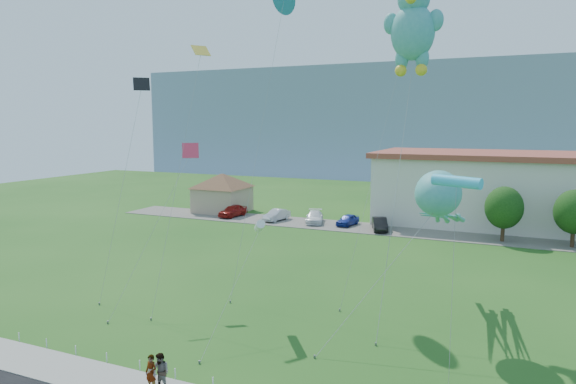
# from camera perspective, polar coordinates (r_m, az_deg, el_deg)

# --- Properties ---
(ground) EXTENTS (160.00, 160.00, 0.00)m
(ground) POSITION_cam_1_polar(r_m,az_deg,el_deg) (24.79, -4.55, -19.99)
(ground) COLOR #1D4D15
(ground) RESTS_ON ground
(parking_strip) EXTENTS (70.00, 6.00, 0.06)m
(parking_strip) POSITION_cam_1_polar(r_m,az_deg,el_deg) (56.49, 12.50, -4.26)
(parking_strip) COLOR #59544C
(parking_strip) RESTS_ON ground
(hill_ridge) EXTENTS (160.00, 50.00, 25.00)m
(hill_ridge) POSITION_cam_1_polar(r_m,az_deg,el_deg) (139.71, 19.53, 7.61)
(hill_ridge) COLOR slate
(hill_ridge) RESTS_ON ground
(pavilion) EXTENTS (9.20, 9.20, 5.00)m
(pavilion) POSITION_cam_1_polar(r_m,az_deg,el_deg) (67.42, -7.31, 0.36)
(pavilion) COLOR tan
(pavilion) RESTS_ON ground
(tree_near) EXTENTS (3.60, 3.60, 5.47)m
(tree_near) POSITION_cam_1_polar(r_m,az_deg,el_deg) (53.93, 22.88, -1.61)
(tree_near) COLOR #3F2B19
(tree_near) RESTS_ON ground
(tree_mid) EXTENTS (3.60, 3.60, 5.47)m
(tree_mid) POSITION_cam_1_polar(r_m,az_deg,el_deg) (54.21, 29.23, -1.94)
(tree_mid) COLOR #3F2B19
(tree_mid) RESTS_ON ground
(pedestrian_left) EXTENTS (0.61, 0.43, 1.57)m
(pedestrian_left) POSITION_cam_1_polar(r_m,az_deg,el_deg) (24.02, -14.97, -18.82)
(pedestrian_left) COLOR gray
(pedestrian_left) RESTS_ON sidewalk
(pedestrian_right) EXTENTS (0.84, 0.68, 1.65)m
(pedestrian_right) POSITION_cam_1_polar(r_m,az_deg,el_deg) (23.88, -13.94, -18.85)
(pedestrian_right) COLOR gray
(pedestrian_right) RESTS_ON sidewalk
(parked_car_red) EXTENTS (2.36, 4.50, 1.46)m
(parked_car_red) POSITION_cam_1_polar(r_m,az_deg,el_deg) (63.77, -6.14, -2.07)
(parked_car_red) COLOR #A01813
(parked_car_red) RESTS_ON parking_strip
(parked_car_silver) EXTENTS (2.17, 4.19, 1.31)m
(parked_car_silver) POSITION_cam_1_polar(r_m,az_deg,el_deg) (60.84, -1.28, -2.57)
(parked_car_silver) COLOR #B7B5BD
(parked_car_silver) RESTS_ON parking_strip
(parked_car_white) EXTENTS (3.15, 4.93, 1.33)m
(parked_car_white) POSITION_cam_1_polar(r_m,az_deg,el_deg) (59.54, 2.96, -2.79)
(parked_car_white) COLOR white
(parked_car_white) RESTS_ON parking_strip
(parked_car_blue) EXTENTS (2.08, 3.83, 1.24)m
(parked_car_blue) POSITION_cam_1_polar(r_m,az_deg,el_deg) (58.36, 6.65, -3.10)
(parked_car_blue) COLOR navy
(parked_car_blue) RESTS_ON parking_strip
(parked_car_black) EXTENTS (2.73, 4.45, 1.38)m
(parked_car_black) POSITION_cam_1_polar(r_m,az_deg,el_deg) (56.13, 10.16, -3.52)
(parked_car_black) COLOR black
(parked_car_black) RESTS_ON parking_strip
(octopus_kite) EXTENTS (6.13, 12.70, 8.97)m
(octopus_kite) POSITION_cam_1_polar(r_m,az_deg,el_deg) (30.34, 16.62, -1.28)
(octopus_kite) COLOR teal
(octopus_kite) RESTS_ON ground
(teddy_bear_kite) EXTENTS (3.70, 9.44, 20.33)m
(teddy_bear_kite) POSITION_cam_1_polar(r_m,az_deg,el_deg) (34.40, 13.71, 17.57)
(teddy_bear_kite) COLOR teal
(teddy_bear_kite) RESTS_ON ground
(small_kite_pink) EXTENTS (1.68, 8.02, 10.10)m
(small_kite_pink) POSITION_cam_1_polar(r_m,az_deg,el_deg) (34.81, -11.66, 2.70)
(small_kite_pink) COLOR #E0314B
(small_kite_pink) RESTS_ON ground
(small_kite_yellow) EXTENTS (1.29, 7.32, 16.74)m
(small_kite_yellow) POSITION_cam_1_polar(r_m,az_deg,el_deg) (34.88, -10.34, 11.75)
(small_kite_yellow) COLOR gold
(small_kite_yellow) RESTS_ON ground
(small_kite_cyan) EXTENTS (0.50, 2.74, 9.40)m
(small_kite_cyan) POSITION_cam_1_polar(r_m,az_deg,el_deg) (23.58, 18.22, 0.95)
(small_kite_cyan) COLOR #32BCE3
(small_kite_cyan) RESTS_ON ground
(small_kite_white) EXTENTS (0.50, 7.58, 6.01)m
(small_kite_white) POSITION_cam_1_polar(r_m,az_deg,el_deg) (29.82, -3.22, -3.89)
(small_kite_white) COLOR white
(small_kite_white) RESTS_ON ground
(small_kite_black) EXTENTS (1.29, 5.62, 14.61)m
(small_kite_black) POSITION_cam_1_polar(r_m,az_deg,el_deg) (36.91, -16.48, 8.74)
(small_kite_black) COLOR black
(small_kite_black) RESTS_ON ground
(small_kite_blue) EXTENTS (1.80, 8.76, 21.27)m
(small_kite_blue) POSITION_cam_1_polar(r_m,az_deg,el_deg) (39.83, -0.62, 20.00)
(small_kite_blue) COLOR blue
(small_kite_blue) RESTS_ON ground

